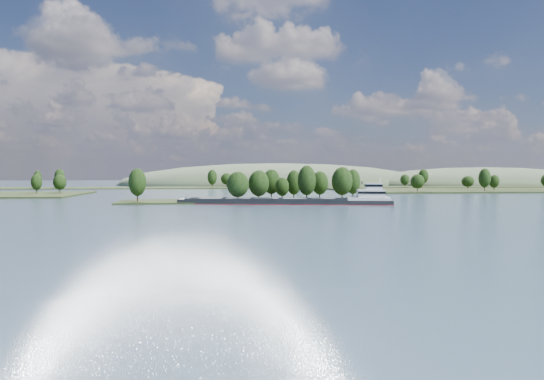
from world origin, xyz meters
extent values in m
plane|color=#384F62|center=(0.00, 120.00, 0.00)|extent=(1800.00, 1800.00, 0.00)
cube|color=black|center=(0.00, 180.00, 0.00)|extent=(100.00, 30.00, 1.20)
cylinder|color=black|center=(19.79, 170.38, 2.80)|extent=(0.50, 0.50, 4.39)
ellipsoid|color=black|center=(19.79, 170.38, 8.38)|extent=(6.95, 6.95, 11.29)
cylinder|color=black|center=(9.19, 190.37, 2.58)|extent=(0.50, 0.50, 3.97)
ellipsoid|color=black|center=(9.19, 190.37, 7.63)|extent=(7.33, 7.33, 10.20)
cylinder|color=black|center=(1.89, 171.45, 2.50)|extent=(0.50, 0.50, 3.79)
ellipsoid|color=black|center=(1.89, 171.45, 7.32)|extent=(7.75, 7.75, 9.75)
cylinder|color=black|center=(12.32, 181.81, 2.05)|extent=(0.50, 0.50, 2.90)
ellipsoid|color=black|center=(12.32, 181.81, 5.74)|extent=(5.52, 5.52, 7.46)
cylinder|color=black|center=(-6.24, 166.34, 2.41)|extent=(0.50, 0.50, 3.62)
ellipsoid|color=black|center=(-6.24, 166.34, 7.02)|extent=(7.96, 7.96, 9.32)
cylinder|color=black|center=(-42.66, 176.66, 2.61)|extent=(0.50, 0.50, 4.02)
ellipsoid|color=black|center=(-42.66, 176.66, 7.71)|extent=(6.49, 6.49, 10.33)
cylinder|color=black|center=(17.21, 183.20, 2.52)|extent=(0.50, 0.50, 3.85)
ellipsoid|color=black|center=(17.21, 183.20, 7.41)|extent=(5.91, 5.91, 9.89)
cylinder|color=black|center=(42.16, 185.76, 2.59)|extent=(0.50, 0.50, 3.98)
ellipsoid|color=black|center=(42.16, 185.76, 7.66)|extent=(6.09, 6.09, 10.24)
cylinder|color=black|center=(33.63, 171.40, 2.71)|extent=(0.50, 0.50, 4.22)
ellipsoid|color=black|center=(33.63, 171.40, 8.07)|extent=(8.01, 8.01, 10.84)
cylinder|color=black|center=(28.16, 185.03, 2.46)|extent=(0.50, 0.50, 3.72)
ellipsoid|color=black|center=(28.16, 185.03, 7.19)|extent=(6.95, 6.95, 9.56)
cylinder|color=black|center=(-93.74, 271.39, 2.41)|extent=(0.50, 0.50, 3.21)
ellipsoid|color=black|center=(-93.74, 271.39, 6.49)|extent=(6.91, 6.91, 8.26)
cylinder|color=black|center=(-104.61, 268.14, 2.44)|extent=(0.50, 0.50, 3.27)
ellipsoid|color=black|center=(-104.61, 268.14, 6.60)|extent=(5.61, 5.61, 8.42)
cylinder|color=black|center=(105.40, 268.98, 2.44)|extent=(0.50, 0.50, 3.29)
ellipsoid|color=black|center=(105.40, 268.98, 6.62)|extent=(8.01, 8.01, 8.45)
cylinder|color=black|center=(146.08, 267.22, 3.00)|extent=(0.50, 0.50, 4.39)
ellipsoid|color=black|center=(146.08, 267.22, 8.58)|extent=(7.04, 7.04, 11.29)
cylinder|color=black|center=(160.73, 281.85, 2.39)|extent=(0.50, 0.50, 3.18)
ellipsoid|color=black|center=(160.73, 281.85, 6.44)|extent=(6.25, 6.25, 8.19)
cylinder|color=black|center=(161.15, 315.12, 2.25)|extent=(0.50, 0.50, 2.91)
ellipsoid|color=black|center=(161.15, 315.12, 5.95)|extent=(8.31, 8.31, 7.47)
cube|color=black|center=(0.00, 400.00, 0.00)|extent=(900.00, 60.00, 1.20)
cylinder|color=black|center=(-140.92, 396.37, 2.75)|extent=(0.50, 0.50, 4.30)
ellipsoid|color=black|center=(-140.92, 396.37, 8.21)|extent=(5.80, 5.80, 11.05)
cylinder|color=black|center=(142.63, 380.34, 2.27)|extent=(0.50, 0.50, 3.34)
ellipsoid|color=black|center=(142.63, 380.34, 6.51)|extent=(7.27, 7.27, 8.58)
cylinder|color=black|center=(2.04, 405.69, 2.45)|extent=(0.50, 0.50, 3.70)
ellipsoid|color=black|center=(2.04, 405.69, 7.16)|extent=(9.66, 9.66, 9.52)
cylinder|color=black|center=(173.67, 415.62, 3.01)|extent=(0.50, 0.50, 4.82)
ellipsoid|color=black|center=(173.67, 415.62, 9.14)|extent=(8.75, 8.75, 12.40)
cylinder|color=black|center=(-125.01, 395.89, 2.95)|extent=(0.50, 0.50, 4.70)
ellipsoid|color=black|center=(-125.01, 395.89, 8.92)|extent=(7.52, 7.52, 12.08)
cylinder|color=black|center=(59.26, 390.56, 2.15)|extent=(0.50, 0.50, 3.09)
ellipsoid|color=black|center=(59.26, 390.56, 6.08)|extent=(7.46, 7.46, 7.95)
cylinder|color=black|center=(-10.19, 382.99, 2.88)|extent=(0.50, 0.50, 4.56)
ellipsoid|color=black|center=(-10.19, 382.99, 8.68)|extent=(7.21, 7.21, 11.72)
ellipsoid|color=#495A3E|center=(260.00, 470.00, 0.00)|extent=(260.00, 140.00, 36.00)
ellipsoid|color=#495A3E|center=(60.00, 500.00, 0.00)|extent=(320.00, 160.00, 44.00)
cube|color=black|center=(11.03, 162.80, 0.46)|extent=(74.36, 24.53, 2.04)
cube|color=maroon|center=(11.03, 162.80, 0.05)|extent=(74.58, 24.75, 0.23)
cube|color=black|center=(4.74, 168.78, 1.76)|extent=(56.21, 12.36, 0.74)
cube|color=black|center=(2.84, 159.91, 1.76)|extent=(56.21, 12.36, 0.74)
cube|color=black|center=(3.79, 164.34, 1.62)|extent=(56.06, 19.75, 0.28)
cube|color=black|center=(-16.13, 168.60, 1.90)|extent=(9.73, 9.16, 0.32)
cube|color=black|center=(-6.17, 166.47, 1.90)|extent=(9.73, 9.16, 0.32)
cube|color=black|center=(3.79, 164.34, 1.90)|extent=(9.73, 9.16, 0.32)
cube|color=black|center=(13.75, 162.22, 1.90)|extent=(9.73, 9.16, 0.32)
cube|color=black|center=(23.70, 160.09, 1.90)|extent=(9.73, 9.16, 0.32)
cube|color=black|center=(-25.64, 170.63, 0.83)|extent=(4.46, 8.73, 1.85)
cylinder|color=black|center=(-24.73, 170.44, 2.13)|extent=(0.26, 0.26, 2.04)
cube|color=silver|center=(39.10, 156.80, 2.04)|extent=(16.34, 11.79, 1.11)
cube|color=silver|center=(40.00, 156.61, 3.89)|extent=(10.60, 9.18, 2.78)
cube|color=black|center=(40.00, 156.61, 4.26)|extent=(10.82, 9.40, 0.83)
cube|color=silver|center=(40.91, 156.41, 6.30)|extent=(6.59, 6.59, 2.04)
cube|color=black|center=(40.91, 156.41, 6.67)|extent=(6.81, 6.81, 0.74)
cube|color=silver|center=(40.91, 156.41, 7.41)|extent=(7.03, 7.03, 0.19)
cylinder|color=silver|center=(43.17, 155.93, 8.52)|extent=(0.22, 0.22, 2.41)
cylinder|color=black|center=(37.86, 159.90, 7.59)|extent=(0.55, 0.55, 1.11)
camera|label=1|loc=(-19.97, -23.63, 10.48)|focal=35.00mm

